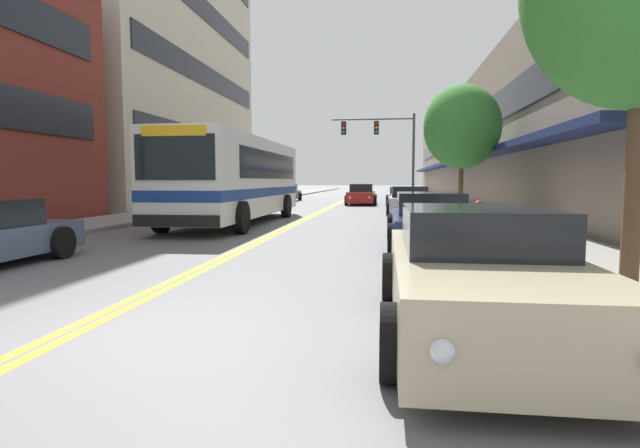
{
  "coord_description": "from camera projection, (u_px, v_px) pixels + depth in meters",
  "views": [
    {
      "loc": [
        3.33,
        -4.41,
        1.62
      ],
      "look_at": [
        -1.19,
        29.74,
        -1.41
      ],
      "focal_mm": 28.0,
      "sensor_mm": 36.0,
      "label": 1
    }
  ],
  "objects": [
    {
      "name": "fire_hydrant",
      "position": [
        478.0,
        216.0,
        14.27
      ],
      "size": [
        0.33,
        0.25,
        0.89
      ],
      "color": "red",
      "rests_on": "sidewalk_right"
    },
    {
      "name": "sidewalk_right",
      "position": [
        431.0,
        199.0,
        40.56
      ],
      "size": [
        2.93,
        106.0,
        0.15
      ],
      "color": "gray",
      "rests_on": "ground_plane"
    },
    {
      "name": "car_white_parked_right_end",
      "position": [
        402.0,
        196.0,
        33.5
      ],
      "size": [
        2.17,
        4.43,
        1.18
      ],
      "color": "white",
      "rests_on": "ground_plane"
    },
    {
      "name": "car_navy_parked_right_mid",
      "position": [
        430.0,
        221.0,
        12.27
      ],
      "size": [
        2.07,
        4.86,
        1.31
      ],
      "color": "#19234C",
      "rests_on": "ground_plane"
    },
    {
      "name": "car_dark_grey_parked_left_near",
      "position": [
        285.0,
        193.0,
        38.64
      ],
      "size": [
        2.08,
        4.43,
        1.34
      ],
      "color": "#38383D",
      "rests_on": "ground_plane"
    },
    {
      "name": "city_bus",
      "position": [
        238.0,
        176.0,
        18.88
      ],
      "size": [
        2.84,
        11.2,
        3.12
      ],
      "color": "silver",
      "rests_on": "ground_plane"
    },
    {
      "name": "traffic_signal_mast",
      "position": [
        385.0,
        140.0,
        34.9
      ],
      "size": [
        5.83,
        0.38,
        6.24
      ],
      "color": "#47474C",
      "rests_on": "ground_plane"
    },
    {
      "name": "car_beige_parked_right_foreground",
      "position": [
        477.0,
        275.0,
        5.25
      ],
      "size": [
        2.01,
        4.59,
        1.33
      ],
      "color": "#BCAD89",
      "rests_on": "ground_plane"
    },
    {
      "name": "centre_line",
      "position": [
        346.0,
        200.0,
        41.47
      ],
      "size": [
        0.34,
        106.0,
        0.01
      ],
      "color": "yellow",
      "rests_on": "ground_plane"
    },
    {
      "name": "car_red_moving_lead",
      "position": [
        361.0,
        195.0,
        33.31
      ],
      "size": [
        1.99,
        4.73,
        1.37
      ],
      "color": "maroon",
      "rests_on": "ground_plane"
    },
    {
      "name": "ground_plane",
      "position": [
        346.0,
        200.0,
        41.47
      ],
      "size": [
        240.0,
        240.0,
        0.0
      ],
      "primitive_type": "plane",
      "color": "slate"
    },
    {
      "name": "car_black_parked_left_far",
      "position": [
        261.0,
        197.0,
        31.01
      ],
      "size": [
        1.97,
        4.25,
        1.25
      ],
      "color": "black",
      "rests_on": "ground_plane"
    },
    {
      "name": "car_silver_parked_right_far",
      "position": [
        409.0,
        201.0,
        23.85
      ],
      "size": [
        2.17,
        4.55,
        1.32
      ],
      "color": "#B7B7BC",
      "rests_on": "ground_plane"
    },
    {
      "name": "street_tree_right_mid",
      "position": [
        462.0,
        127.0,
        20.51
      ],
      "size": [
        3.14,
        3.14,
        5.4
      ],
      "color": "brown",
      "rests_on": "sidewalk_right"
    },
    {
      "name": "sidewalk_left",
      "position": [
        264.0,
        198.0,
        42.37
      ],
      "size": [
        2.93,
        106.0,
        0.15
      ],
      "color": "gray",
      "rests_on": "ground_plane"
    },
    {
      "name": "storefront_row_right",
      "position": [
        505.0,
        148.0,
        39.46
      ],
      "size": [
        9.1,
        68.0,
        8.29
      ],
      "color": "gray",
      "rests_on": "ground_plane"
    }
  ]
}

